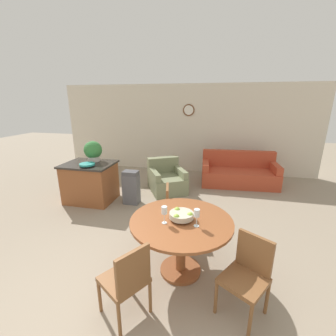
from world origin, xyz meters
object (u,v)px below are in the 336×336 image
(kitchen_island, at_px, (91,182))
(trash_bin, at_px, (131,187))
(potted_plant, at_px, (93,151))
(couch, at_px, (238,174))
(dining_chair_far_side, at_px, (175,208))
(teal_bowl, at_px, (87,164))
(wine_glass_left, at_px, (164,211))
(wine_glass_right, at_px, (197,214))
(dining_table, at_px, (181,232))
(dining_chair_near_left, at_px, (127,278))
(fruit_bowl, at_px, (181,215))
(dining_chair_near_right, at_px, (247,272))
(armchair, at_px, (166,180))

(kitchen_island, height_order, trash_bin, kitchen_island)
(potted_plant, relative_size, couch, 0.23)
(dining_chair_far_side, xyz_separation_m, teal_bowl, (-2.02, 0.72, 0.43))
(dining_chair_far_side, xyz_separation_m, kitchen_island, (-2.12, 0.93, -0.04))
(wine_glass_left, distance_m, wine_glass_right, 0.39)
(trash_bin, bearing_deg, dining_table, -52.31)
(dining_chair_near_left, height_order, wine_glass_left, wine_glass_left)
(kitchen_island, bearing_deg, couch, 28.67)
(trash_bin, height_order, couch, couch)
(fruit_bowl, bearing_deg, potted_plant, 139.97)
(wine_glass_right, bearing_deg, fruit_bowl, 151.30)
(fruit_bowl, height_order, trash_bin, fruit_bowl)
(kitchen_island, height_order, teal_bowl, teal_bowl)
(fruit_bowl, height_order, wine_glass_left, wine_glass_left)
(dining_chair_near_right, distance_m, trash_bin, 3.15)
(wine_glass_right, distance_m, trash_bin, 2.59)
(dining_table, xyz_separation_m, dining_chair_far_side, (-0.25, 0.85, -0.11))
(teal_bowl, distance_m, potted_plant, 0.46)
(dining_chair_near_right, height_order, armchair, dining_chair_near_right)
(dining_chair_near_left, xyz_separation_m, teal_bowl, (-1.85, 2.34, 0.43))
(wine_glass_right, bearing_deg, potted_plant, 140.75)
(fruit_bowl, height_order, armchair, fruit_bowl)
(wine_glass_left, bearing_deg, armchair, 102.54)
(teal_bowl, bearing_deg, dining_chair_near_left, -51.70)
(dining_table, bearing_deg, wine_glass_left, -146.47)
(dining_chair_near_left, xyz_separation_m, fruit_bowl, (0.42, 0.77, 0.35))
(fruit_bowl, distance_m, wine_glass_left, 0.25)
(dining_chair_far_side, relative_size, wine_glass_left, 3.94)
(fruit_bowl, bearing_deg, dining_chair_far_side, 106.45)
(fruit_bowl, bearing_deg, dining_table, 74.03)
(dining_chair_near_right, relative_size, trash_bin, 1.17)
(potted_plant, bearing_deg, armchair, 26.95)
(dining_chair_near_right, bearing_deg, armchair, -30.00)
(wine_glass_right, relative_size, armchair, 0.18)
(trash_bin, distance_m, armchair, 1.09)
(dining_chair_near_right, xyz_separation_m, potted_plant, (-3.13, 2.39, 0.63))
(couch, distance_m, armchair, 2.02)
(wine_glass_left, relative_size, teal_bowl, 0.70)
(trash_bin, distance_m, couch, 3.00)
(dining_table, distance_m, dining_chair_near_left, 0.89)
(dining_table, distance_m, teal_bowl, 2.78)
(dining_table, height_order, wine_glass_left, wine_glass_left)
(trash_bin, bearing_deg, couch, 36.44)
(teal_bowl, bearing_deg, fruit_bowl, -34.63)
(kitchen_island, height_order, couch, kitchen_island)
(dining_table, distance_m, fruit_bowl, 0.24)
(dining_table, bearing_deg, armchair, 106.80)
(dining_table, relative_size, dining_chair_near_right, 1.49)
(dining_table, relative_size, wine_glass_left, 5.85)
(dining_chair_near_left, relative_size, wine_glass_left, 3.94)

